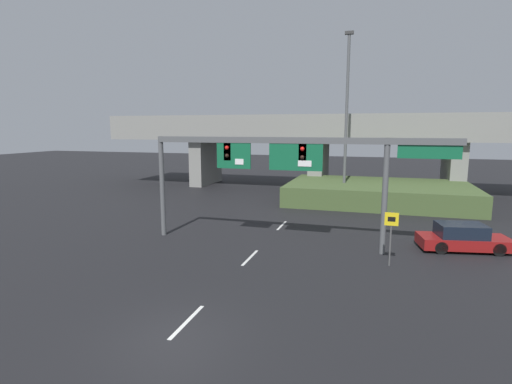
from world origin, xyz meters
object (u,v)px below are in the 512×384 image
signal_gantry (286,158)px  speed_limit_sign (391,231)px  highway_light_pole_near (347,115)px  parked_sedan_near_right (463,238)px

signal_gantry → speed_limit_sign: size_ratio=6.23×
highway_light_pole_near → parked_sedan_near_right: (7.00, -12.29, -6.70)m
parked_sedan_near_right → speed_limit_sign: bearing=-145.5°
highway_light_pole_near → parked_sedan_near_right: bearing=-60.3°
speed_limit_sign → highway_light_pole_near: bearing=101.8°
parked_sedan_near_right → highway_light_pole_near: bearing=109.6°
signal_gantry → speed_limit_sign: (5.30, -1.78, -3.04)m
signal_gantry → speed_limit_sign: bearing=-18.6°
signal_gantry → speed_limit_sign: signal_gantry is taller
highway_light_pole_near → parked_sedan_near_right: size_ratio=3.00×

